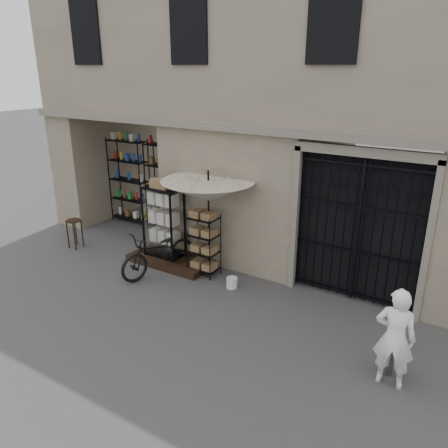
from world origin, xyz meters
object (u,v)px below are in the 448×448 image
Objects in this scene: wooden_stool at (75,233)px; shopkeeper at (388,383)px; display_cabinet at (164,225)px; white_bucket at (232,283)px; wire_rack at (204,245)px; market_umbrella at (208,185)px; bicycle at (160,273)px; steel_bollard at (390,348)px.

shopkeeper is (8.03, -1.06, -0.40)m from wooden_stool.
display_cabinet is at bearing 13.37° from wooden_stool.
white_bucket is 4.56m from wooden_stool.
shopkeeper is at bearing -8.71° from wire_rack.
white_bucket is 3.73m from shopkeeper.
market_umbrella is 1.49× the size of bicycle.
display_cabinet is at bearing -173.44° from wire_rack.
display_cabinet reaches higher than bicycle.
white_bucket is 0.12× the size of bicycle.
wooden_stool is (-2.80, 0.02, 0.40)m from bicycle.
steel_bollard is (5.49, -1.43, -0.45)m from display_cabinet.
wire_rack is 1.87× the size of wooden_stool.
shopkeeper is at bearing -20.93° from market_umbrella.
market_umbrella is at bearing -9.86° from display_cabinet.
display_cabinet is 2.40× the size of wooden_stool.
wire_rack is at bearing 164.73° from white_bucket.
bicycle is 2.16× the size of steel_bollard.
white_bucket is at bearing 162.22° from steel_bollard.
wooden_stool is (-3.76, -0.57, -1.66)m from market_umbrella.
bicycle is at bearing -148.40° from market_umbrella.
shopkeeper is (3.49, -1.32, -0.11)m from white_bucket.
display_cabinet is 1.15× the size of shopkeeper.
steel_bollard is at bearing -17.78° from white_bucket.
shopkeeper is at bearing -7.52° from wooden_stool.
white_bucket is at bearing 3.25° from wooden_stool.
white_bucket is at bearing -4.34° from wire_rack.
steel_bollard is (4.21, -1.41, -1.61)m from market_umbrella.
white_bucket is 0.15× the size of shopkeeper.
market_umbrella is 3.21× the size of steel_bollard.
steel_bollard reaches higher than shopkeeper.
bicycle is at bearing -138.41° from wire_rack.
wooden_stool is at bearing -11.26° from shopkeeper.
white_bucket reaches higher than shopkeeper.
steel_bollard is at bearing 5.68° from bicycle.
bicycle is at bearing -0.34° from wooden_stool.
market_umbrella is at bearing 50.37° from wire_rack.
wooden_stool is 0.48× the size of shopkeeper.
white_bucket is (0.78, -0.32, -1.95)m from market_umbrella.
steel_bollard is 0.50m from shopkeeper.
wire_rack is 0.90× the size of shopkeeper.
steel_bollard is (3.42, -1.10, 0.33)m from white_bucket.
market_umbrella is 4.15m from wooden_stool.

